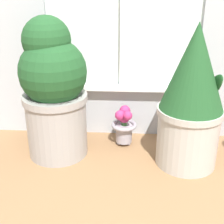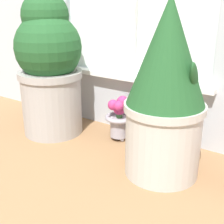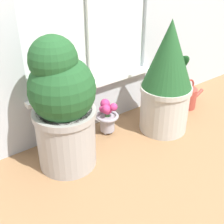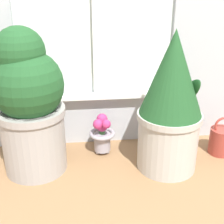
# 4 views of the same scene
# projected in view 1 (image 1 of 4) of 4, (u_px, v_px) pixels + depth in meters

# --- Properties ---
(ground_plane) EXTENTS (10.00, 10.00, 0.00)m
(ground_plane) POSITION_uv_depth(u_px,v_px,m) (118.00, 189.00, 1.44)
(ground_plane) COLOR olive
(potted_plant_left) EXTENTS (0.34, 0.34, 0.73)m
(potted_plant_left) POSITION_uv_depth(u_px,v_px,m) (54.00, 89.00, 1.59)
(potted_plant_left) COLOR #9E9993
(potted_plant_left) RESTS_ON ground_plane
(potted_plant_right) EXTENTS (0.33, 0.33, 0.72)m
(potted_plant_right) POSITION_uv_depth(u_px,v_px,m) (192.00, 98.00, 1.50)
(potted_plant_right) COLOR #B7B2A8
(potted_plant_right) RESTS_ON ground_plane
(flower_vase) EXTENTS (0.15, 0.15, 0.23)m
(flower_vase) POSITION_uv_depth(u_px,v_px,m) (124.00, 124.00, 1.77)
(flower_vase) COLOR #99939E
(flower_vase) RESTS_ON ground_plane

